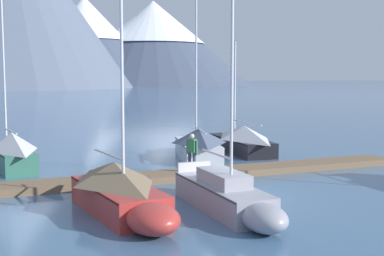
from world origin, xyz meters
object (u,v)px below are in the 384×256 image
object	(u,v)px
sailboat_nearest_berth	(10,151)
sailboat_far_berth	(240,139)
sailboat_second_berth	(122,192)
sailboat_mid_dock_port	(229,196)
sailboat_mid_dock_starboard	(197,143)
person_on_dock	(192,150)

from	to	relation	value
sailboat_nearest_berth	sailboat_far_berth	xyz separation A→B (m)	(12.82, 1.38, -0.11)
sailboat_second_berth	sailboat_mid_dock_port	world-z (taller)	sailboat_mid_dock_port
sailboat_nearest_berth	sailboat_mid_dock_starboard	bearing A→B (deg)	0.76
sailboat_far_berth	person_on_dock	bearing A→B (deg)	-128.18
sailboat_second_berth	sailboat_far_berth	distance (m)	14.77
sailboat_second_berth	sailboat_mid_dock_starboard	bearing A→B (deg)	59.26
sailboat_nearest_berth	sailboat_mid_dock_starboard	world-z (taller)	sailboat_mid_dock_starboard
sailboat_far_berth	person_on_dock	distance (m)	8.41
person_on_dock	sailboat_mid_dock_starboard	bearing A→B (deg)	68.71
sailboat_nearest_berth	sailboat_mid_dock_port	distance (m)	13.03
sailboat_second_berth	sailboat_far_berth	xyz separation A→B (m)	(9.22, 11.54, -0.01)
sailboat_nearest_berth	sailboat_second_berth	distance (m)	10.77
sailboat_second_berth	sailboat_far_berth	bearing A→B (deg)	51.37
sailboat_mid_dock_port	sailboat_mid_dock_starboard	distance (m)	11.46
sailboat_second_berth	person_on_dock	world-z (taller)	sailboat_second_berth
sailboat_mid_dock_starboard	sailboat_far_berth	xyz separation A→B (m)	(3.11, 1.25, -0.04)
sailboat_nearest_berth	sailboat_second_berth	world-z (taller)	sailboat_nearest_berth
sailboat_nearest_berth	person_on_dock	bearing A→B (deg)	-34.35
sailboat_mid_dock_starboard	sailboat_mid_dock_port	bearing A→B (deg)	-103.78
sailboat_mid_dock_port	sailboat_second_berth	bearing A→B (deg)	165.96
sailboat_mid_dock_starboard	person_on_dock	size ratio (longest dim) A/B	5.24
sailboat_nearest_berth	sailboat_far_berth	size ratio (longest dim) A/B	1.21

